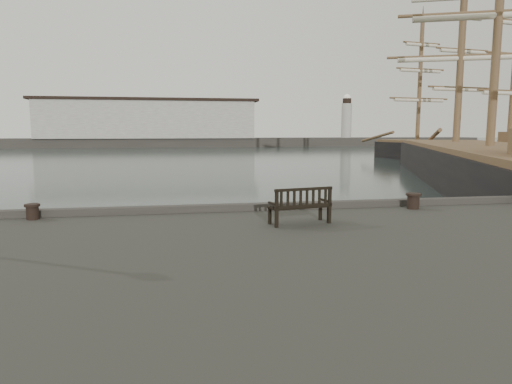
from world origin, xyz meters
The scene contains 7 objects.
ground centered at (0.00, 0.00, 0.00)m, with size 400.00×400.00×0.00m, color black.
breakwater centered at (-4.56, 92.00, 4.30)m, with size 140.00×9.50×12.20m.
bench centered at (0.51, -2.13, 1.82)m, with size 1.51×0.77×0.83m.
bollard_left centered at (-5.72, -0.50, 1.75)m, with size 0.36×0.36×0.38m, color black.
bollard_right centered at (4.12, -0.72, 1.77)m, with size 0.41×0.41×0.43m, color black.
tall_ship_main centered at (18.82, 15.76, 0.76)m, with size 22.49×39.74×29.79m.
tall_ship_far centered at (29.50, 35.44, 0.73)m, with size 9.00×25.80×21.67m.
Camera 1 is at (-2.29, -12.12, 3.70)m, focal length 32.00 mm.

